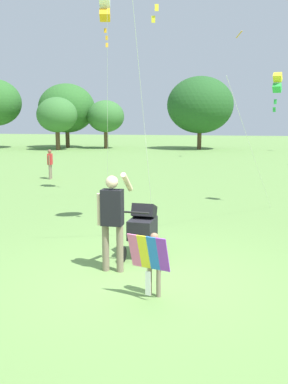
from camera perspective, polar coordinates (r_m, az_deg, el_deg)
name	(u,v)px	position (r m, az deg, el deg)	size (l,w,h in m)	color
ground_plane	(142,277)	(7.09, -0.31, -11.45)	(120.00, 120.00, 0.00)	#668E47
treeline_distant	(176,107)	(35.37, 4.38, 11.51)	(38.66, 8.06, 6.09)	brown
child_with_butterfly_kite	(153,258)	(6.14, 1.21, -8.97)	(0.63, 0.44, 0.98)	#7F705B
person_adult_flyer	(112,214)	(7.07, -4.33, -3.06)	(0.54, 0.50, 1.73)	#7F705B
stroller	(143,225)	(7.90, -0.16, -4.56)	(0.58, 1.10, 1.03)	black
kite_orange_delta	(105,9)	(14.45, -5.36, 23.55)	(0.90, 2.36, 6.42)	white
kite_green_novelty	(277,84)	(12.74, 17.65, 13.82)	(1.56, 4.05, 3.88)	yellow
person_kid_running	(50,162)	(18.54, -12.68, 4.05)	(0.21, 0.41, 1.28)	#7F705B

